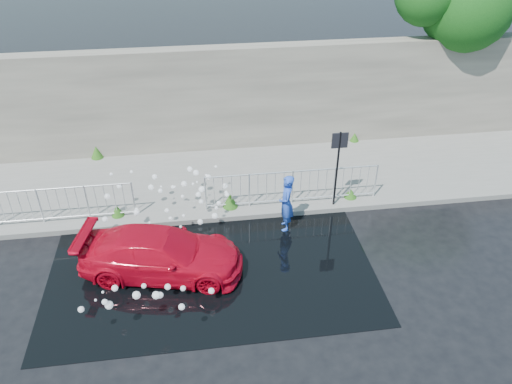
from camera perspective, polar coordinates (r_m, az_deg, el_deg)
ground at (r=12.00m, az=-7.20°, el=-11.99°), size 90.00×90.00×0.00m
pavement at (r=15.89m, az=-7.79°, el=1.08°), size 30.00×4.00×0.15m
curb at (r=14.23m, az=-7.60°, el=-3.18°), size 30.00×0.25×0.16m
retaining_wall at (r=17.01m, az=-8.42°, el=10.24°), size 30.00×0.60×3.50m
puddle at (r=12.72m, az=-5.07°, el=-8.61°), size 8.00×5.00×0.01m
sign_post at (r=13.96m, az=9.37°, el=3.91°), size 0.45×0.06×2.50m
tree at (r=18.74m, az=23.23°, el=19.46°), size 5.04×3.01×6.24m
railing_left at (r=14.79m, az=-23.48°, el=-1.36°), size 5.05×0.05×1.10m
railing_right at (r=14.39m, az=4.16°, el=0.69°), size 5.05×0.05×1.10m
weeds at (r=15.39m, az=-9.05°, el=0.94°), size 12.17×3.93×0.44m
water_spray at (r=13.15m, az=-9.84°, el=-3.24°), size 3.45×5.58×1.06m
red_car at (r=12.42m, az=-10.76°, el=-6.91°), size 4.20×2.38×1.15m
person at (r=13.48m, az=3.49°, el=-1.28°), size 0.47×0.65×1.67m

